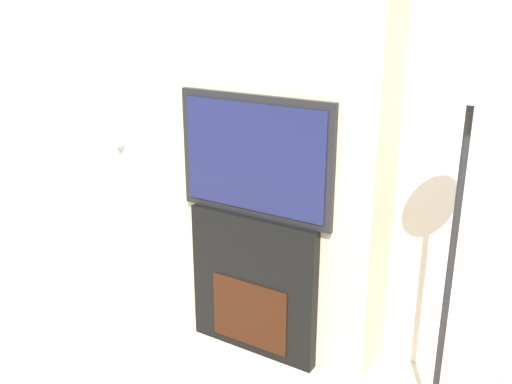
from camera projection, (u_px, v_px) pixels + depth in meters
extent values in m
cube|color=silver|center=(290.00, 102.00, 3.11)|extent=(6.00, 0.06, 2.70)
cube|color=beige|center=(272.00, 107.00, 2.96)|extent=(1.28, 0.32, 2.70)
cube|color=black|center=(256.00, 283.00, 3.14)|extent=(0.76, 0.14, 0.80)
cube|color=#33160A|center=(249.00, 314.00, 3.13)|extent=(0.47, 0.01, 0.39)
cube|color=black|center=(256.00, 157.00, 2.90)|extent=(0.89, 0.06, 0.64)
cube|color=#191E4C|center=(253.00, 158.00, 2.88)|extent=(0.81, 0.01, 0.56)
cylinder|color=#262628|center=(449.00, 275.00, 2.43)|extent=(0.03, 0.03, 1.50)
cone|color=#B7B2A3|center=(473.00, 87.00, 2.17)|extent=(0.24, 0.24, 0.10)
cube|color=silver|center=(92.00, 131.00, 3.93)|extent=(0.84, 0.04, 2.03)
sphere|color=silver|center=(120.00, 144.00, 3.77)|extent=(0.06, 0.06, 0.06)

